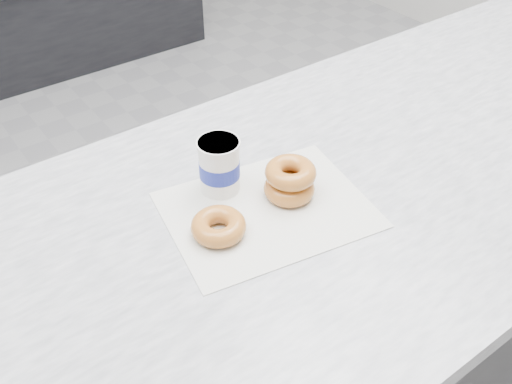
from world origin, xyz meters
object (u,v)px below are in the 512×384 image
donut_single (219,226)px  coffee_cup (219,166)px  counter (297,348)px  donut_stack (290,180)px

donut_single → coffee_cup: 0.12m
counter → donut_single: size_ratio=33.63×
donut_single → donut_stack: bearing=3.7°
counter → coffee_cup: 0.52m
counter → donut_single: (-0.18, 0.01, 0.47)m
counter → donut_stack: donut_stack is taller
coffee_cup → donut_single: bearing=-147.7°
donut_single → counter: bearing=-4.4°
counter → donut_single: donut_single is taller
coffee_cup → counter: bearing=-67.2°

